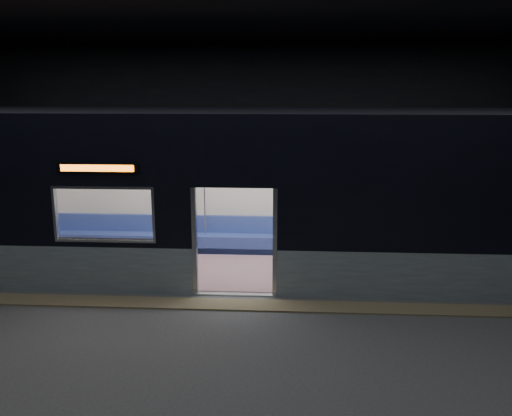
{
  "coord_description": "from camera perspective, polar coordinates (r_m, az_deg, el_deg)",
  "views": [
    {
      "loc": [
        0.98,
        -8.43,
        3.84
      ],
      "look_at": [
        0.32,
        2.3,
        1.39
      ],
      "focal_mm": 38.0,
      "sensor_mm": 36.0,
      "label": 1
    }
  ],
  "objects": [
    {
      "name": "station_floor",
      "position": [
        9.32,
        -2.87,
        -11.57
      ],
      "size": [
        24.0,
        14.0,
        0.01
      ],
      "primitive_type": "cube",
      "color": "#47494C",
      "rests_on": "ground"
    },
    {
      "name": "station_envelope",
      "position": [
        8.49,
        -3.16,
        11.62
      ],
      "size": [
        24.0,
        14.0,
        5.0
      ],
      "color": "black",
      "rests_on": "station_floor"
    },
    {
      "name": "tactile_strip",
      "position": [
        9.81,
        -2.52,
        -10.14
      ],
      "size": [
        22.8,
        0.5,
        0.03
      ],
      "primitive_type": "cube",
      "color": "#8C7F59",
      "rests_on": "station_floor"
    },
    {
      "name": "metro_car",
      "position": [
        11.19,
        -1.55,
        2.56
      ],
      "size": [
        18.0,
        3.04,
        3.35
      ],
      "color": "#94A9B0",
      "rests_on": "station_floor"
    },
    {
      "name": "passenger",
      "position": [
        12.6,
        15.02,
        -1.41
      ],
      "size": [
        0.48,
        0.77,
        1.46
      ],
      "rotation": [
        0.0,
        0.0,
        -0.17
      ],
      "color": "black",
      "rests_on": "metro_car"
    },
    {
      "name": "handbag",
      "position": [
        12.41,
        15.28,
        -2.34
      ],
      "size": [
        0.33,
        0.31,
        0.14
      ],
      "primitive_type": "cube",
      "rotation": [
        0.0,
        0.0,
        0.33
      ],
      "color": "black",
      "rests_on": "passenger"
    },
    {
      "name": "transit_map",
      "position": [
        12.52,
        6.21,
        1.84
      ],
      "size": [
        0.99,
        0.03,
        0.64
      ],
      "primitive_type": "cube",
      "color": "white",
      "rests_on": "metro_car"
    }
  ]
}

